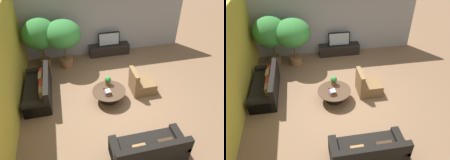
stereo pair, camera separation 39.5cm
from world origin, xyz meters
TOP-DOWN VIEW (x-y plane):
  - ground_plane at (0.00, 0.00)m, footprint 24.00×24.00m
  - back_wall_stone at (0.00, 3.26)m, footprint 7.40×0.12m
  - side_wall_left at (-3.26, 0.20)m, footprint 0.12×7.40m
  - media_console at (0.32, 2.94)m, footprint 1.80×0.50m
  - television at (0.32, 2.94)m, footprint 0.93×0.13m
  - coffee_table at (-0.36, -0.08)m, footprint 1.10×1.10m
  - couch_by_wall at (-2.61, 0.64)m, footprint 0.84×2.04m
  - couch_near_entry at (0.11, -2.46)m, footprint 1.87×0.84m
  - armchair_wicker at (0.83, 0.14)m, footprint 0.80×0.76m
  - potted_palm_tall at (-2.43, 2.62)m, footprint 1.34×1.34m
  - potted_palm_corner at (-1.59, 2.38)m, footprint 1.38×1.38m
  - potted_plant_tabletop at (-0.33, 0.25)m, footprint 0.22×0.22m
  - book_stack at (-0.44, -0.24)m, footprint 0.24×0.26m
  - remote_black at (-0.47, 0.01)m, footprint 0.16×0.11m

SIDE VIEW (x-z plane):
  - ground_plane at x=0.00m, z-range 0.00..0.00m
  - media_console at x=0.32m, z-range 0.01..0.45m
  - armchair_wicker at x=0.83m, z-range -0.16..0.70m
  - coffee_table at x=-0.36m, z-range 0.08..0.48m
  - couch_near_entry at x=0.11m, z-range -0.14..0.70m
  - couch_by_wall at x=-2.61m, z-range -0.13..0.71m
  - remote_black at x=-0.47m, z-range 0.40..0.42m
  - book_stack at x=-0.44m, z-range 0.39..0.53m
  - potted_plant_tabletop at x=-0.33m, z-range 0.41..0.73m
  - television at x=0.32m, z-range 0.44..1.03m
  - potted_palm_corner at x=-1.59m, z-range 0.39..2.35m
  - potted_palm_tall at x=-2.43m, z-range 0.38..2.40m
  - back_wall_stone at x=0.00m, z-range 0.00..3.00m
  - side_wall_left at x=-3.26m, z-range 0.00..3.00m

